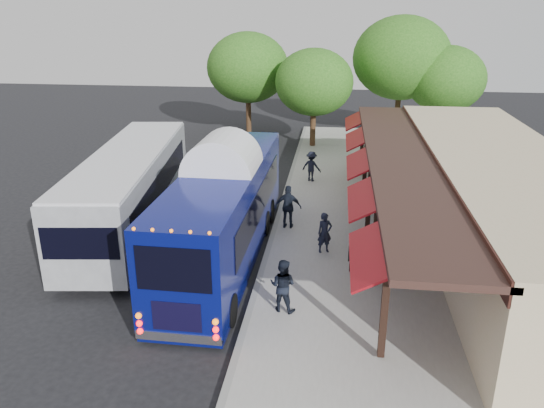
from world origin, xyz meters
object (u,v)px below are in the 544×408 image
at_px(sign_board, 351,252).
at_px(ped_d, 311,166).
at_px(city_bus, 131,186).
at_px(ped_a, 325,233).
at_px(ped_b, 283,285).
at_px(coach_bus, 224,207).
at_px(ped_c, 288,207).

bearing_deg(sign_board, ped_d, 119.66).
distance_m(city_bus, ped_a, 8.23).
xyz_separation_m(ped_b, ped_d, (0.18, 12.71, -0.04)).
distance_m(coach_bus, city_bus, 5.01).
relative_size(ped_b, ped_c, 0.91).
height_order(coach_bus, ped_d, coach_bus).
relative_size(ped_c, ped_d, 1.15).
bearing_deg(ped_b, ped_c, -72.20).
bearing_deg(sign_board, ped_a, 141.70).
height_order(coach_bus, ped_a, coach_bus).
bearing_deg(city_bus, sign_board, -26.79).
height_order(ped_c, ped_d, ped_c).
distance_m(ped_b, ped_c, 6.34).
xyz_separation_m(ped_a, ped_c, (-1.53, 2.15, 0.14)).
relative_size(coach_bus, ped_d, 7.41).
relative_size(ped_c, sign_board, 1.71).
xyz_separation_m(coach_bus, ped_c, (2.05, 2.76, -0.92)).
distance_m(ped_a, sign_board, 1.73).
bearing_deg(ped_a, ped_d, 73.29).
relative_size(coach_bus, city_bus, 0.94).
bearing_deg(ped_c, coach_bus, 57.50).
distance_m(ped_a, ped_d, 8.57).
relative_size(ped_a, ped_d, 0.98).
bearing_deg(coach_bus, ped_c, 54.44).
distance_m(ped_a, ped_b, 4.33).
bearing_deg(ped_a, ped_b, -127.85).
bearing_deg(sign_board, ped_b, -107.79).
relative_size(ped_b, sign_board, 1.56).
xyz_separation_m(city_bus, ped_a, (7.99, -1.77, -0.88)).
height_order(city_bus, ped_a, city_bus).
distance_m(coach_bus, ped_b, 4.45).
bearing_deg(ped_d, city_bus, 62.98).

